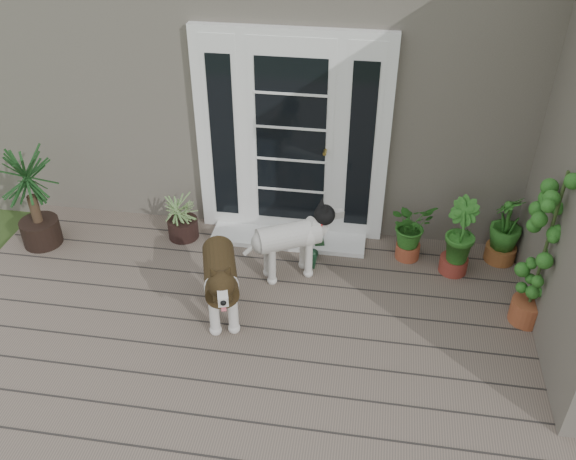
# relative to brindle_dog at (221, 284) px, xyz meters

# --- Properties ---
(deck) EXTENTS (6.20, 4.60, 0.12)m
(deck) POSITION_rel_brindle_dog_xyz_m (0.59, -0.76, -0.43)
(deck) COLOR #6B5B4C
(deck) RESTS_ON ground
(house_main) EXTENTS (7.40, 4.00, 3.10)m
(house_main) POSITION_rel_brindle_dog_xyz_m (0.59, 3.49, 1.06)
(house_main) COLOR #665E54
(house_main) RESTS_ON ground
(door_unit) EXTENTS (1.90, 0.14, 2.15)m
(door_unit) POSITION_rel_brindle_dog_xyz_m (0.39, 1.44, 0.70)
(door_unit) COLOR white
(door_unit) RESTS_ON deck
(door_step) EXTENTS (1.60, 0.40, 0.05)m
(door_step) POSITION_rel_brindle_dog_xyz_m (0.39, 1.24, -0.35)
(door_step) COLOR white
(door_step) RESTS_ON deck
(brindle_dog) EXTENTS (0.63, 0.96, 0.74)m
(brindle_dog) POSITION_rel_brindle_dog_xyz_m (0.00, 0.00, 0.00)
(brindle_dog) COLOR #3E2D16
(brindle_dog) RESTS_ON deck
(white_dog) EXTENTS (0.86, 0.67, 0.66)m
(white_dog) POSITION_rel_brindle_dog_xyz_m (0.48, 0.68, -0.04)
(white_dog) COLOR white
(white_dog) RESTS_ON deck
(spider_plant) EXTENTS (0.54, 0.54, 0.56)m
(spider_plant) POSITION_rel_brindle_dog_xyz_m (-0.71, 1.14, -0.09)
(spider_plant) COLOR #94A264
(spider_plant) RESTS_ON deck
(yucca) EXTENTS (0.95, 0.95, 1.07)m
(yucca) POSITION_rel_brindle_dog_xyz_m (-2.12, 0.80, 0.16)
(yucca) COLOR black
(yucca) RESTS_ON deck
(herb_a) EXTENTS (0.60, 0.60, 0.55)m
(herb_a) POSITION_rel_brindle_dog_xyz_m (1.61, 1.14, -0.10)
(herb_a) COLOR #1C4C15
(herb_a) RESTS_ON deck
(herb_b) EXTENTS (0.49, 0.49, 0.58)m
(herb_b) POSITION_rel_brindle_dog_xyz_m (2.05, 0.98, -0.08)
(herb_b) COLOR #285618
(herb_b) RESTS_ON deck
(herb_c) EXTENTS (0.52, 0.52, 0.58)m
(herb_c) POSITION_rel_brindle_dog_xyz_m (2.53, 1.24, -0.08)
(herb_c) COLOR #2A5D1A
(herb_c) RESTS_ON deck
(sapling) EXTENTS (0.53, 0.53, 1.55)m
(sapling) POSITION_rel_brindle_dog_xyz_m (2.64, 0.36, 0.41)
(sapling) COLOR #1F5117
(sapling) RESTS_ON deck
(clog_left) EXTENTS (0.20, 0.31, 0.09)m
(clog_left) POSITION_rel_brindle_dog_xyz_m (0.70, 1.24, -0.33)
(clog_left) COLOR black
(clog_left) RESTS_ON deck
(clog_right) EXTENTS (0.13, 0.26, 0.08)m
(clog_right) POSITION_rel_brindle_dog_xyz_m (0.68, 0.91, -0.33)
(clog_right) COLOR black
(clog_right) RESTS_ON deck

